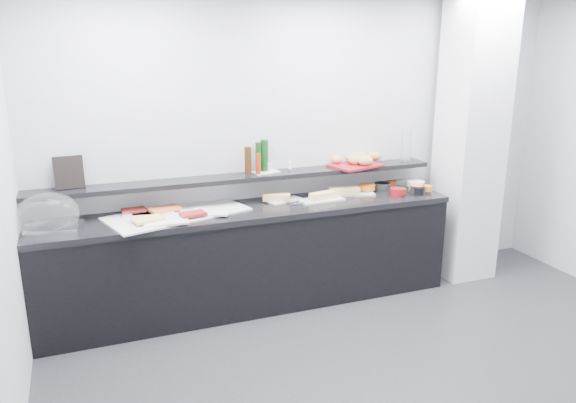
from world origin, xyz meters
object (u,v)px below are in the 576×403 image
object	(u,v)px
cloche_base	(55,228)
framed_print	(69,172)
bread_tray	(356,165)
carafe	(406,147)
sandwich_plate_mid	(321,200)
condiment_tray	(265,172)

from	to	relation	value
cloche_base	framed_print	distance (m)	0.47
bread_tray	carafe	bearing A→B (deg)	-16.07
sandwich_plate_mid	framed_print	size ratio (longest dim) A/B	1.54
bread_tray	carafe	world-z (taller)	carafe
sandwich_plate_mid	bread_tray	xyz separation A→B (m)	(0.41, 0.15, 0.25)
framed_print	condiment_tray	distance (m)	1.63
framed_print	bread_tray	distance (m)	2.50
sandwich_plate_mid	carafe	world-z (taller)	carafe
framed_print	sandwich_plate_mid	bearing A→B (deg)	-10.80
condiment_tray	carafe	distance (m)	1.41
cloche_base	condiment_tray	world-z (taller)	condiment_tray
cloche_base	carafe	size ratio (longest dim) A/B	1.29
carafe	condiment_tray	bearing A→B (deg)	177.78
sandwich_plate_mid	carafe	xyz separation A→B (m)	(0.95, 0.15, 0.39)
framed_print	condiment_tray	world-z (taller)	framed_print
cloche_base	framed_print	bearing A→B (deg)	75.67
condiment_tray	carafe	world-z (taller)	carafe
bread_tray	condiment_tray	bearing A→B (deg)	160.40
sandwich_plate_mid	framed_print	distance (m)	2.13
cloche_base	framed_print	size ratio (longest dim) A/B	1.49
framed_print	condiment_tray	bearing A→B (deg)	-5.28
condiment_tray	cloche_base	bearing A→B (deg)	177.02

